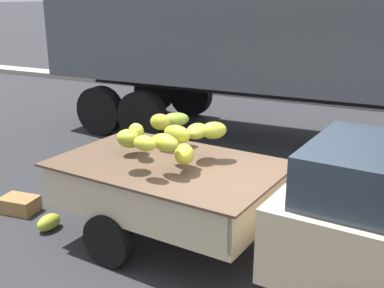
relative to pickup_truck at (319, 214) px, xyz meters
name	(u,v)px	position (x,y,z in m)	size (l,w,h in m)	color
ground	(245,268)	(-0.79, 0.03, -0.89)	(220.00, 220.00, 0.00)	#28282B
curb_strip	(362,104)	(-0.79, 9.20, -0.81)	(80.00, 0.80, 0.16)	gray
pickup_truck	(319,214)	(0.00, 0.00, 0.00)	(4.92, 2.14, 1.70)	#CCB793
semi_trailer	(330,20)	(-1.05, 5.04, 1.66)	(12.05, 2.82, 3.95)	#4C5156
fallen_banana_bunch_near_tailgate	(49,222)	(-3.50, -0.27, -0.78)	(0.37, 0.23, 0.21)	#9CA42B
produce_crate	(19,204)	(-4.27, -0.03, -0.77)	(0.52, 0.36, 0.22)	olive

